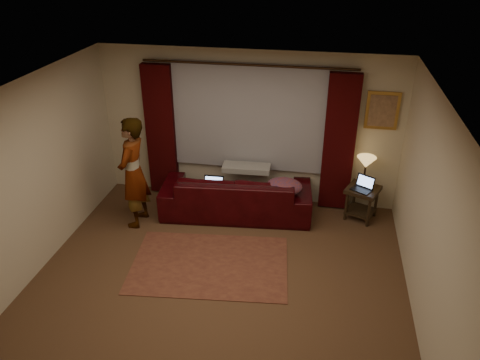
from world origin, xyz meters
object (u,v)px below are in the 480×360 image
(end_table, at_px, (361,203))
(tiffany_lamp, at_px, (365,171))
(laptop_sofa, at_px, (212,186))
(laptop_table, at_px, (362,184))
(sofa, at_px, (236,187))
(person, at_px, (133,173))

(end_table, height_order, tiffany_lamp, tiffany_lamp)
(laptop_sofa, height_order, laptop_table, laptop_table)
(sofa, height_order, tiffany_lamp, tiffany_lamp)
(end_table, bearing_deg, person, -167.33)
(sofa, height_order, laptop_table, sofa)
(tiffany_lamp, relative_size, person, 0.27)
(tiffany_lamp, height_order, laptop_table, tiffany_lamp)
(laptop_table, bearing_deg, end_table, 95.09)
(laptop_table, xyz_separation_m, person, (-3.50, -0.72, 0.23))
(person, bearing_deg, end_table, 104.37)
(end_table, bearing_deg, tiffany_lamp, 89.63)
(laptop_sofa, bearing_deg, person, -166.01)
(laptop_table, bearing_deg, person, -136.76)
(end_table, relative_size, person, 0.31)
(laptop_sofa, relative_size, end_table, 0.62)
(tiffany_lamp, distance_m, person, 3.66)
(sofa, distance_m, laptop_sofa, 0.44)
(sofa, bearing_deg, person, 15.88)
(person, bearing_deg, laptop_table, 103.27)
(end_table, bearing_deg, sofa, -174.06)
(sofa, bearing_deg, laptop_table, 178.49)
(tiffany_lamp, distance_m, laptop_table, 0.25)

